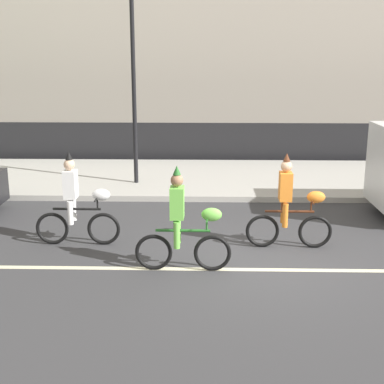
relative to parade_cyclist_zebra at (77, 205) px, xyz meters
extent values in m
plane|color=#38383A|center=(3.71, -0.75, -0.84)|extent=(80.00, 80.00, 0.00)
cube|color=beige|center=(3.71, -1.25, -0.84)|extent=(36.00, 0.14, 0.01)
cube|color=#ADAAA3|center=(3.71, 5.75, -0.77)|extent=(60.00, 5.00, 0.15)
cube|color=black|center=(3.71, 8.65, -0.14)|extent=(40.00, 0.08, 1.40)
cube|color=#B2A899|center=(5.21, 17.25, 2.81)|extent=(28.00, 8.00, 7.30)
torus|color=black|center=(0.51, 0.00, -0.51)|extent=(0.67, 0.07, 0.67)
torus|color=black|center=(-0.54, 0.00, -0.51)|extent=(0.67, 0.07, 0.67)
cylinder|color=black|center=(-0.01, 0.00, -0.09)|extent=(0.97, 0.05, 0.05)
cylinder|color=black|center=(-0.16, 0.00, 0.00)|extent=(0.04, 0.04, 0.18)
cylinder|color=black|center=(0.41, 0.00, 0.02)|extent=(0.04, 0.04, 0.23)
cylinder|color=black|center=(0.41, 0.00, 0.14)|extent=(0.03, 0.50, 0.03)
ellipsoid|color=white|center=(0.49, 0.00, 0.21)|extent=(0.36, 0.20, 0.24)
cube|color=white|center=(-0.11, 0.00, 0.42)|extent=(0.24, 0.32, 0.56)
sphere|color=beige|center=(-0.11, 0.00, 0.82)|extent=(0.22, 0.22, 0.22)
cone|color=black|center=(-0.11, 0.00, 1.00)|extent=(0.14, 0.14, 0.16)
cylinder|color=white|center=(-0.11, -0.14, -0.13)|extent=(0.11, 0.11, 0.48)
cylinder|color=white|center=(-0.11, 0.14, -0.13)|extent=(0.11, 0.11, 0.48)
torus|color=black|center=(2.70, -1.30, -0.51)|extent=(0.67, 0.08, 0.67)
torus|color=black|center=(1.65, -1.29, -0.51)|extent=(0.67, 0.08, 0.67)
cylinder|color=#266626|center=(2.17, -1.30, -0.09)|extent=(0.97, 0.06, 0.05)
cylinder|color=#266626|center=(2.02, -1.29, 0.00)|extent=(0.04, 0.04, 0.18)
cylinder|color=#266626|center=(2.59, -1.30, 0.02)|extent=(0.04, 0.04, 0.23)
cylinder|color=#266626|center=(2.59, -1.30, 0.14)|extent=(0.04, 0.50, 0.03)
ellipsoid|color=#72CC4C|center=(2.68, -1.30, 0.21)|extent=(0.36, 0.20, 0.24)
cube|color=#72CC4C|center=(2.07, -1.29, 0.42)|extent=(0.24, 0.32, 0.56)
sphere|color=#9E7051|center=(2.07, -1.29, 0.82)|extent=(0.22, 0.22, 0.22)
cone|color=#266626|center=(2.07, -1.29, 1.00)|extent=(0.14, 0.14, 0.16)
cylinder|color=#72CC4C|center=(2.07, -1.43, -0.13)|extent=(0.11, 0.11, 0.48)
cylinder|color=#72CC4C|center=(2.08, -1.15, -0.13)|extent=(0.11, 0.11, 0.48)
torus|color=black|center=(4.76, -0.07, -0.51)|extent=(0.67, 0.08, 0.67)
torus|color=black|center=(3.71, -0.05, -0.51)|extent=(0.67, 0.08, 0.67)
cylinder|color=#4C2614|center=(4.23, -0.06, -0.09)|extent=(0.97, 0.07, 0.05)
cylinder|color=#4C2614|center=(4.08, -0.06, 0.00)|extent=(0.04, 0.04, 0.18)
cylinder|color=#4C2614|center=(4.65, -0.07, 0.02)|extent=(0.04, 0.04, 0.23)
cylinder|color=#4C2614|center=(4.65, -0.07, 0.14)|extent=(0.04, 0.50, 0.03)
ellipsoid|color=orange|center=(4.74, -0.07, 0.21)|extent=(0.36, 0.21, 0.24)
cube|color=orange|center=(4.13, -0.06, 0.42)|extent=(0.25, 0.32, 0.56)
sphere|color=tan|center=(4.13, -0.06, 0.82)|extent=(0.22, 0.22, 0.22)
cone|color=#4C2614|center=(4.13, -0.06, 1.00)|extent=(0.14, 0.14, 0.16)
cylinder|color=orange|center=(4.13, -0.20, -0.13)|extent=(0.11, 0.11, 0.48)
cylinder|color=orange|center=(4.14, 0.08, -0.13)|extent=(0.11, 0.11, 0.48)
cylinder|color=black|center=(0.56, 4.80, 2.06)|extent=(0.12, 0.12, 5.50)
camera|label=1|loc=(2.57, -10.23, 2.93)|focal=50.00mm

